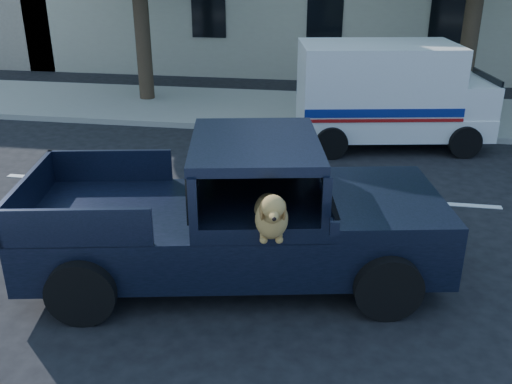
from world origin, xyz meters
TOP-DOWN VIEW (x-y plane):
  - ground at (0.00, 0.00)m, footprint 120.00×120.00m
  - far_sidewalk at (0.00, 9.20)m, footprint 60.00×4.00m
  - lane_stripes at (2.00, 3.40)m, footprint 21.60×0.14m
  - pickup_truck at (0.45, 0.40)m, footprint 5.88×3.30m
  - mail_truck at (2.86, 6.75)m, footprint 4.56×2.84m

SIDE VIEW (x-z plane):
  - ground at x=0.00m, z-range 0.00..0.00m
  - lane_stripes at x=2.00m, z-range 0.00..0.01m
  - far_sidewalk at x=0.00m, z-range 0.00..0.15m
  - pickup_truck at x=0.45m, z-range -0.32..1.67m
  - mail_truck at x=2.86m, z-range -0.15..2.19m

